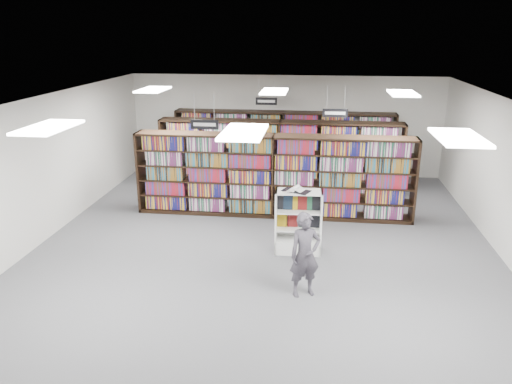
# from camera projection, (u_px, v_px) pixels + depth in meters

# --- Properties ---
(floor) EXTENTS (12.00, 12.00, 0.00)m
(floor) POSITION_uv_depth(u_px,v_px,m) (265.00, 247.00, 11.03)
(floor) COLOR #4B4B50
(floor) RESTS_ON ground
(ceiling) EXTENTS (10.00, 12.00, 0.10)m
(ceiling) POSITION_uv_depth(u_px,v_px,m) (266.00, 101.00, 10.03)
(ceiling) COLOR silver
(ceiling) RESTS_ON wall_back
(wall_back) EXTENTS (10.00, 0.10, 3.20)m
(wall_back) POSITION_uv_depth(u_px,v_px,m) (285.00, 125.00, 16.19)
(wall_back) COLOR silver
(wall_back) RESTS_ON ground
(wall_front) EXTENTS (10.00, 0.10, 3.20)m
(wall_front) POSITION_uv_depth(u_px,v_px,m) (200.00, 350.00, 4.87)
(wall_front) COLOR silver
(wall_front) RESTS_ON ground
(wall_left) EXTENTS (0.10, 12.00, 3.20)m
(wall_left) POSITION_uv_depth(u_px,v_px,m) (42.00, 169.00, 11.12)
(wall_left) COLOR silver
(wall_left) RESTS_ON ground
(bookshelf_row_near) EXTENTS (7.00, 0.60, 2.10)m
(bookshelf_row_near) POSITION_uv_depth(u_px,v_px,m) (273.00, 176.00, 12.59)
(bookshelf_row_near) COLOR black
(bookshelf_row_near) RESTS_ON floor
(bookshelf_row_mid) EXTENTS (7.00, 0.60, 2.10)m
(bookshelf_row_mid) POSITION_uv_depth(u_px,v_px,m) (280.00, 157.00, 14.47)
(bookshelf_row_mid) COLOR black
(bookshelf_row_mid) RESTS_ON floor
(bookshelf_row_far) EXTENTS (7.00, 0.60, 2.10)m
(bookshelf_row_far) POSITION_uv_depth(u_px,v_px,m) (284.00, 144.00, 16.08)
(bookshelf_row_far) COLOR black
(bookshelf_row_far) RESTS_ON floor
(aisle_sign_left) EXTENTS (0.65, 0.02, 0.80)m
(aisle_sign_left) POSITION_uv_depth(u_px,v_px,m) (205.00, 124.00, 11.36)
(aisle_sign_left) COLOR #B2B2B7
(aisle_sign_left) RESTS_ON ceiling
(aisle_sign_right) EXTENTS (0.65, 0.02, 0.80)m
(aisle_sign_right) POSITION_uv_depth(u_px,v_px,m) (335.00, 112.00, 12.89)
(aisle_sign_right) COLOR #B2B2B7
(aisle_sign_right) RESTS_ON ceiling
(aisle_sign_center) EXTENTS (0.65, 0.02, 0.80)m
(aisle_sign_center) POSITION_uv_depth(u_px,v_px,m) (266.00, 101.00, 15.01)
(aisle_sign_center) COLOR #B2B2B7
(aisle_sign_center) RESTS_ON ceiling
(troffer_front_left) EXTENTS (0.60, 1.20, 0.04)m
(troffer_front_left) POSITION_uv_depth(u_px,v_px,m) (48.00, 127.00, 7.57)
(troffer_front_left) COLOR white
(troffer_front_left) RESTS_ON ceiling
(troffer_front_center) EXTENTS (0.60, 1.20, 0.04)m
(troffer_front_center) POSITION_uv_depth(u_px,v_px,m) (244.00, 132.00, 7.22)
(troffer_front_center) COLOR white
(troffer_front_center) RESTS_ON ceiling
(troffer_front_right) EXTENTS (0.60, 1.20, 0.04)m
(troffer_front_right) POSITION_uv_depth(u_px,v_px,m) (459.00, 137.00, 6.86)
(troffer_front_right) COLOR white
(troffer_front_right) RESTS_ON ceiling
(troffer_back_left) EXTENTS (0.60, 1.20, 0.04)m
(troffer_back_left) POSITION_uv_depth(u_px,v_px,m) (153.00, 90.00, 12.28)
(troffer_back_left) COLOR white
(troffer_back_left) RESTS_ON ceiling
(troffer_back_center) EXTENTS (0.60, 1.20, 0.04)m
(troffer_back_center) POSITION_uv_depth(u_px,v_px,m) (274.00, 91.00, 11.93)
(troffer_back_center) COLOR white
(troffer_back_center) RESTS_ON ceiling
(troffer_back_right) EXTENTS (0.60, 1.20, 0.04)m
(troffer_back_right) POSITION_uv_depth(u_px,v_px,m) (403.00, 93.00, 11.58)
(troffer_back_right) COLOR white
(troffer_back_right) RESTS_ON ceiling
(endcap_display) EXTENTS (1.00, 0.53, 1.38)m
(endcap_display) POSITION_uv_depth(u_px,v_px,m) (298.00, 230.00, 10.68)
(endcap_display) COLOR white
(endcap_display) RESTS_ON floor
(open_book) EXTENTS (0.64, 0.52, 0.13)m
(open_book) POSITION_uv_depth(u_px,v_px,m) (296.00, 190.00, 10.34)
(open_book) COLOR black
(open_book) RESTS_ON endcap_display
(shopper) EXTENTS (0.67, 0.57, 1.56)m
(shopper) POSITION_uv_depth(u_px,v_px,m) (305.00, 255.00, 8.81)
(shopper) COLOR #48444E
(shopper) RESTS_ON floor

